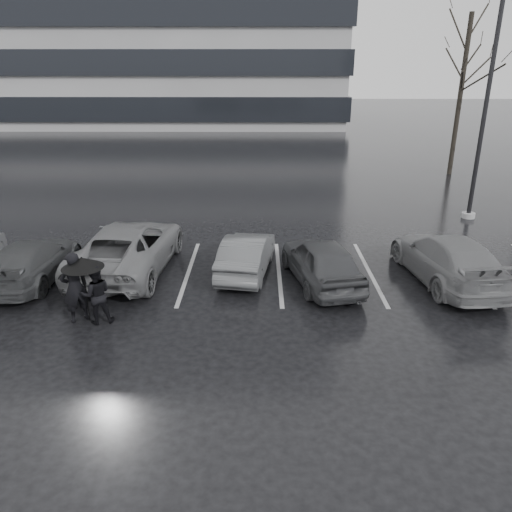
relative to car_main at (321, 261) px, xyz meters
The scene contains 12 objects.
ground 2.57m from the car_main, 136.40° to the right, with size 160.00×160.00×0.00m, color black.
car_main is the anchor object (origin of this frame).
car_west_a 2.31m from the car_main, 161.49° to the left, with size 1.28×3.67×1.21m, color #313234.
car_west_b 5.91m from the car_main, behind, with size 2.48×5.37×1.49m, color #4D4D50.
car_west_c 8.49m from the car_main, behind, with size 1.72×4.23×1.23m, color black.
car_east 3.70m from the car_main, ahead, with size 1.96×4.82×1.40m, color #4D4D50.
pedestrian_left 6.77m from the car_main, 159.51° to the right, with size 0.66×0.44×1.82m, color black.
pedestrian_right 6.29m from the car_main, 157.04° to the right, with size 0.74×0.57×1.52m, color black.
umbrella 6.57m from the car_main, 158.56° to the right, with size 1.02×1.02×1.72m.
lamp_post 10.26m from the car_main, 43.59° to the left, with size 0.54×0.54×9.82m.
stall_stripes 2.80m from the car_main, 163.12° to the left, with size 19.72×5.00×0.00m.
tree_north 18.20m from the car_main, 58.95° to the left, with size 0.26×0.26×8.50m, color black.
Camera 1 is at (-0.01, -11.73, 6.07)m, focal length 35.00 mm.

